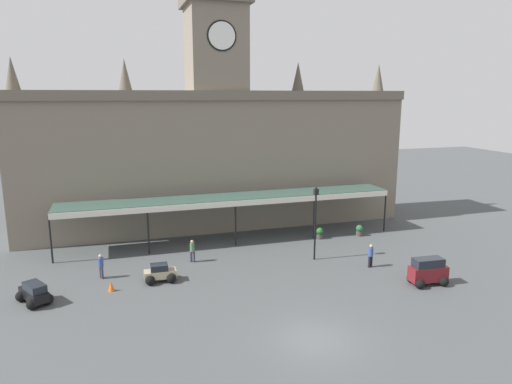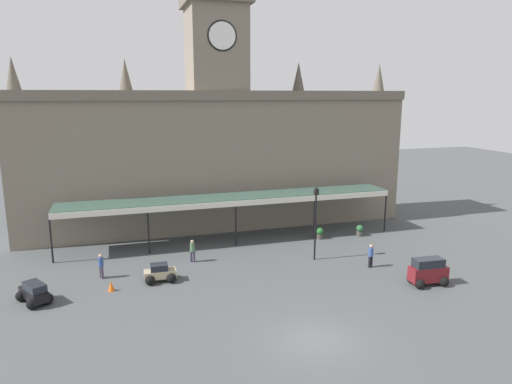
{
  "view_description": "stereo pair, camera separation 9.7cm",
  "coord_description": "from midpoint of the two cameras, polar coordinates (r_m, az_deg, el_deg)",
  "views": [
    {
      "loc": [
        -8.99,
        -19.18,
        11.96
      ],
      "look_at": [
        0.0,
        9.92,
        5.53
      ],
      "focal_mm": 32.46,
      "sensor_mm": 36.0,
      "label": 1
    },
    {
      "loc": [
        -8.89,
        -19.2,
        11.96
      ],
      "look_at": [
        0.0,
        9.92,
        5.53
      ],
      "focal_mm": 32.46,
      "sensor_mm": 36.0,
      "label": 2
    }
  ],
  "objects": [
    {
      "name": "ground_plane",
      "position": [
        24.32,
        7.14,
        -17.65
      ],
      "size": [
        140.0,
        140.0,
        0.0
      ],
      "primitive_type": "plane",
      "color": "#474B4C"
    },
    {
      "name": "station_building",
      "position": [
        42.23,
        -4.84,
        5.14
      ],
      "size": [
        34.43,
        5.73,
        20.34
      ],
      "color": "slate",
      "rests_on": "ground"
    },
    {
      "name": "entrance_canopy",
      "position": [
        37.95,
        -3.11,
        -0.77
      ],
      "size": [
        27.56,
        3.26,
        3.78
      ],
      "color": "#38564C",
      "rests_on": "ground"
    },
    {
      "name": "car_maroon_van",
      "position": [
        31.96,
        20.35,
        -9.29
      ],
      "size": [
        2.46,
        1.71,
        1.77
      ],
      "color": "maroon",
      "rests_on": "ground"
    },
    {
      "name": "car_beige_sedan",
      "position": [
        31.22,
        -11.83,
        -9.88
      ],
      "size": [
        2.07,
        1.55,
        1.19
      ],
      "color": "tan",
      "rests_on": "ground"
    },
    {
      "name": "car_black_estate",
      "position": [
        30.52,
        -25.74,
        -11.26
      ],
      "size": [
        2.2,
        2.43,
        1.27
      ],
      "color": "black",
      "rests_on": "ground"
    },
    {
      "name": "pedestrian_beside_cars",
      "position": [
        33.82,
        13.87,
        -7.52
      ],
      "size": [
        0.38,
        0.34,
        1.67
      ],
      "color": "black",
      "rests_on": "ground"
    },
    {
      "name": "pedestrian_crossing_forecourt",
      "position": [
        34.12,
        -7.94,
        -7.1
      ],
      "size": [
        0.37,
        0.34,
        1.67
      ],
      "color": "#3F384C",
      "rests_on": "ground"
    },
    {
      "name": "pedestrian_near_entrance",
      "position": [
        32.59,
        -18.65,
        -8.56
      ],
      "size": [
        0.34,
        0.36,
        1.67
      ],
      "color": "#3F384C",
      "rests_on": "ground"
    },
    {
      "name": "victorian_lamppost",
      "position": [
        33.87,
        7.26,
        -2.9
      ],
      "size": [
        0.3,
        0.3,
        5.46
      ],
      "color": "black",
      "rests_on": "ground"
    },
    {
      "name": "traffic_cone",
      "position": [
        30.62,
        -17.51,
        -11.0
      ],
      "size": [
        0.4,
        0.4,
        0.65
      ],
      "primitive_type": "cone",
      "color": "orange",
      "rests_on": "ground"
    },
    {
      "name": "planter_forecourt_centre",
      "position": [
        39.59,
        7.77,
        -5.04
      ],
      "size": [
        0.6,
        0.6,
        0.96
      ],
      "color": "#47423D",
      "rests_on": "ground"
    },
    {
      "name": "planter_by_canopy",
      "position": [
        40.99,
        12.56,
        -4.63
      ],
      "size": [
        0.6,
        0.6,
        0.96
      ],
      "color": "#47423D",
      "rests_on": "ground"
    }
  ]
}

